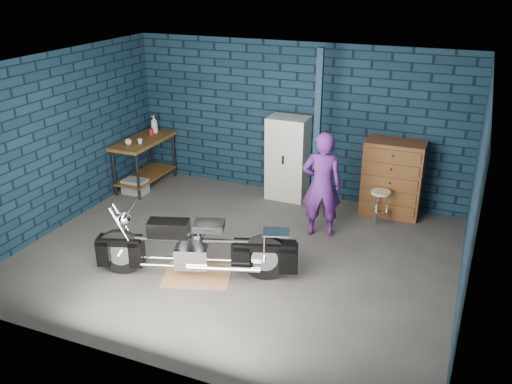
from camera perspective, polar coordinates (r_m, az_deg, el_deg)
ground at (r=7.89m, az=-1.89°, el=-6.54°), size 6.00×6.00×0.00m
room_walls at (r=7.64m, az=-0.36°, el=7.93°), size 6.02×5.01×2.71m
support_post at (r=8.88m, az=6.46°, el=6.24°), size 0.10×0.10×2.70m
workbench at (r=10.31m, az=-11.58°, el=3.06°), size 0.60×1.40×0.91m
drip_mat at (r=7.43m, az=-6.19°, el=-8.69°), size 1.05×0.91×0.01m
motorcycle at (r=7.18m, az=-6.36°, el=-5.30°), size 2.36×1.30×1.01m
person at (r=8.17m, az=6.94°, el=0.76°), size 0.69×0.56×1.64m
storage_bin at (r=10.11m, az=-12.59°, el=0.59°), size 0.42×0.30×0.26m
locker at (r=9.49m, az=3.35°, el=3.56°), size 0.69×0.49×1.47m
tool_chest at (r=9.14m, az=14.16°, el=1.38°), size 0.94×0.52×1.26m
shop_stool at (r=8.87m, az=12.86°, el=-1.60°), size 0.32×0.32×0.56m
cup_a at (r=9.91m, az=-13.29°, el=5.14°), size 0.14×0.14×0.09m
cup_b at (r=9.91m, az=-12.11°, el=5.23°), size 0.11×0.11×0.09m
mug_red at (r=10.35m, az=-10.98°, el=6.19°), size 0.10×0.10×0.12m
bottle at (r=10.47m, az=-10.67°, el=7.02°), size 0.16×0.16×0.34m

